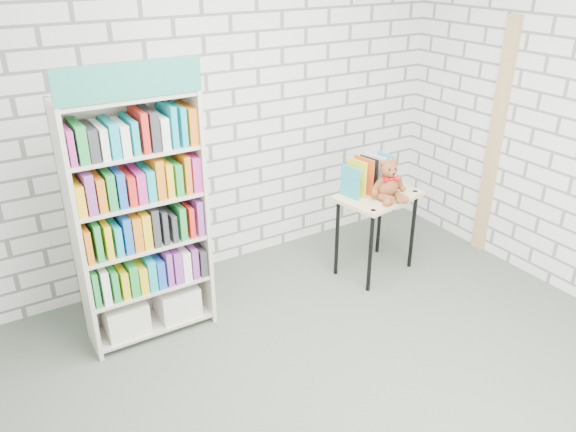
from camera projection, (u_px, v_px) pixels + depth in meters
ground at (352, 397)px, 3.56m from camera, size 4.50×4.50×0.00m
room_shell at (369, 124)px, 2.79m from camera, size 4.52×4.02×2.81m
bookshelf at (140, 220)px, 3.82m from camera, size 0.88×0.34×1.98m
display_table at (377, 205)px, 4.70m from camera, size 0.76×0.59×0.73m
table_books at (369, 175)px, 4.67m from camera, size 0.50×0.30×0.28m
teddy_bear at (389, 183)px, 4.53m from camera, size 0.30×0.29×0.33m
door_trim at (495, 142)px, 4.88m from camera, size 0.05×0.12×2.10m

